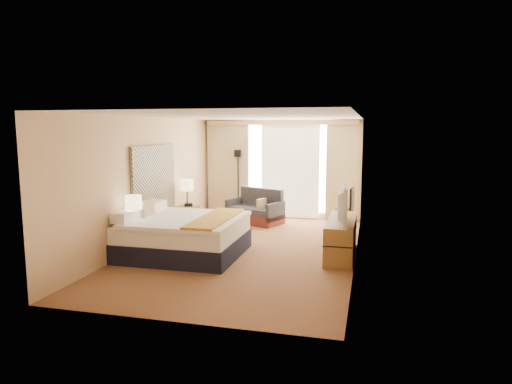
% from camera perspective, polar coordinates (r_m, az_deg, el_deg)
% --- Properties ---
extents(floor, '(4.20, 7.00, 0.02)m').
position_cam_1_polar(floor, '(9.09, -1.15, -7.18)').
color(floor, '#521C17').
rests_on(floor, ground).
extents(ceiling, '(4.20, 7.00, 0.02)m').
position_cam_1_polar(ceiling, '(8.77, -1.20, 9.43)').
color(ceiling, silver).
rests_on(ceiling, wall_back).
extents(wall_back, '(4.20, 0.02, 2.60)m').
position_cam_1_polar(wall_back, '(12.23, 3.19, 2.92)').
color(wall_back, tan).
rests_on(wall_back, ground).
extents(wall_front, '(4.20, 0.02, 2.60)m').
position_cam_1_polar(wall_front, '(5.58, -10.77, -3.31)').
color(wall_front, tan).
rests_on(wall_front, ground).
extents(wall_left, '(0.02, 7.00, 2.60)m').
position_cam_1_polar(wall_left, '(9.61, -13.34, 1.33)').
color(wall_left, tan).
rests_on(wall_left, ground).
extents(wall_right, '(0.02, 7.00, 2.60)m').
position_cam_1_polar(wall_right, '(8.53, 12.56, 0.53)').
color(wall_right, tan).
rests_on(wall_right, ground).
extents(headboard, '(0.06, 1.85, 1.50)m').
position_cam_1_polar(headboard, '(9.77, -12.59, 1.34)').
color(headboard, black).
rests_on(headboard, wall_left).
extents(nightstand_left, '(0.45, 0.52, 0.55)m').
position_cam_1_polar(nightstand_left, '(8.77, -14.97, -6.17)').
color(nightstand_left, olive).
rests_on(nightstand_left, floor).
extents(nightstand_right, '(0.45, 0.52, 0.55)m').
position_cam_1_polar(nightstand_right, '(10.96, -8.60, -3.16)').
color(nightstand_right, olive).
rests_on(nightstand_right, floor).
extents(media_dresser, '(0.50, 1.80, 0.70)m').
position_cam_1_polar(media_dresser, '(8.71, 10.59, -5.62)').
color(media_dresser, olive).
rests_on(media_dresser, floor).
extents(window, '(2.30, 0.02, 2.30)m').
position_cam_1_polar(window, '(12.15, 4.32, 2.97)').
color(window, white).
rests_on(window, wall_back).
extents(curtains, '(4.12, 0.19, 2.56)m').
position_cam_1_polar(curtains, '(12.11, 3.08, 3.39)').
color(curtains, beige).
rests_on(curtains, floor).
extents(bed, '(2.13, 1.94, 1.03)m').
position_cam_1_polar(bed, '(8.74, -9.05, -5.34)').
color(bed, black).
rests_on(bed, floor).
extents(loveseat, '(1.54, 1.20, 0.85)m').
position_cam_1_polar(loveseat, '(11.56, -0.01, -2.46)').
color(loveseat, '#592219').
rests_on(loveseat, floor).
extents(floor_lamp, '(0.23, 0.23, 1.80)m').
position_cam_1_polar(floor_lamp, '(12.31, -2.26, 2.83)').
color(floor_lamp, black).
rests_on(floor_lamp, floor).
extents(desk_chair, '(0.50, 0.50, 1.03)m').
position_cam_1_polar(desk_chair, '(10.74, 11.20, -2.47)').
color(desk_chair, black).
rests_on(desk_chair, floor).
extents(lamp_left, '(0.30, 0.30, 0.62)m').
position_cam_1_polar(lamp_left, '(8.56, -15.07, -1.34)').
color(lamp_left, black).
rests_on(lamp_left, nightstand_left).
extents(lamp_right, '(0.30, 0.30, 0.63)m').
position_cam_1_polar(lamp_right, '(10.81, -8.64, 0.79)').
color(lamp_right, black).
rests_on(lamp_right, nightstand_right).
extents(tissue_box, '(0.16, 0.16, 0.11)m').
position_cam_1_polar(tissue_box, '(8.72, -14.81, -4.01)').
color(tissue_box, '#8FB9DE').
rests_on(tissue_box, nightstand_left).
extents(telephone, '(0.23, 0.20, 0.07)m').
position_cam_1_polar(telephone, '(10.88, -8.43, -1.58)').
color(telephone, black).
rests_on(telephone, nightstand_right).
extents(television, '(0.24, 1.19, 0.68)m').
position_cam_1_polar(television, '(8.23, 10.20, -1.50)').
color(television, black).
rests_on(television, media_dresser).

